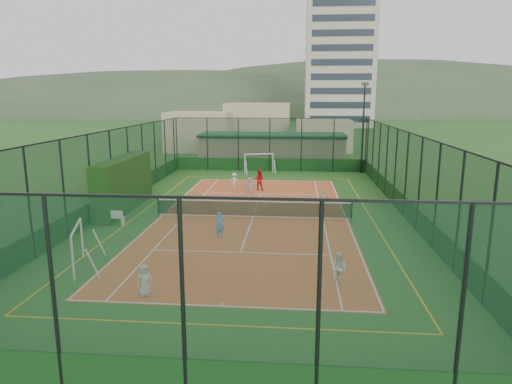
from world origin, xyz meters
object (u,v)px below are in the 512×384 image
floodlight_ne (363,128)px  child_near_mid (220,225)px  futsal_goal_far (259,164)px  child_far_back (250,185)px  child_near_right (339,268)px  child_far_right (323,200)px  clubhouse (272,148)px  futsal_goal_near (78,248)px  coach (259,180)px  white_bench (111,217)px  child_near_left (144,280)px  apartment_tower (339,60)px  child_far_left (234,181)px

floodlight_ne → child_near_mid: bearing=-115.5°
futsal_goal_far → child_far_back: (0.06, -9.25, -0.25)m
child_near_right → child_far_right: child_near_right is taller
futsal_goal_far → child_far_back: 9.25m
floodlight_ne → child_near_mid: size_ratio=6.28×
clubhouse → child_far_back: 15.74m
futsal_goal_near → floodlight_ne: bearing=-49.0°
futsal_goal_near → coach: futsal_goal_near is taller
white_bench → child_near_left: bearing=-55.6°
apartment_tower → child_near_left: (-14.89, -93.29, -14.41)m
floodlight_ne → futsal_goal_far: (-9.51, -1.04, -3.23)m
coach → floodlight_ne: bearing=-127.4°
child_near_mid → child_far_left: size_ratio=1.06×
child_far_left → futsal_goal_near: bearing=77.6°
white_bench → child_near_left: 10.25m
child_far_left → child_far_back: (1.37, -1.81, 0.01)m
futsal_goal_near → child_far_left: 17.56m
child_far_right → child_near_left: bearing=72.0°
futsal_goal_near → child_far_left: futsal_goal_near is taller
clubhouse → child_near_left: bearing=-95.0°
child_far_right → coach: coach is taller
child_far_back → child_near_mid: bearing=73.5°
child_near_left → child_far_right: 15.15m
floodlight_ne → child_near_left: size_ratio=7.07×
futsal_goal_near → child_near_left: 4.36m
futsal_goal_near → futsal_goal_far: futsal_goal_near is taller
white_bench → futsal_goal_near: (1.28, -6.60, 0.47)m
futsal_goal_near → child_near_right: futsal_goal_near is taller
apartment_tower → white_bench: (-19.80, -84.30, -14.56)m
white_bench → child_far_back: (6.95, 8.61, 0.20)m
white_bench → child_far_right: child_far_right is taller
child_near_left → child_far_left: child_far_left is taller
futsal_goal_far → child_far_left: 7.56m
white_bench → coach: bearing=59.1°
floodlight_ne → apartment_tower: 66.39m
floodlight_ne → child_far_back: floodlight_ne is taller
child_far_right → floodlight_ne: bearing=-96.6°
child_near_left → white_bench: bearing=88.4°
child_near_mid → child_near_right: (5.49, -5.40, -0.03)m
futsal_goal_near → child_far_back: 16.24m
floodlight_ne → clubhouse: (-8.60, 5.40, -2.55)m
child_near_right → coach: coach is taller
floodlight_ne → child_near_right: floodlight_ne is taller
child_near_right → futsal_goal_near: bearing=-145.2°
white_bench → child_near_mid: bearing=-10.7°
clubhouse → white_bench: clubhouse is taller
futsal_goal_far → child_far_right: bearing=-86.7°
coach → white_bench: bearing=61.2°
floodlight_ne → white_bench: floodlight_ne is taller
clubhouse → floodlight_ne: bearing=-32.1°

